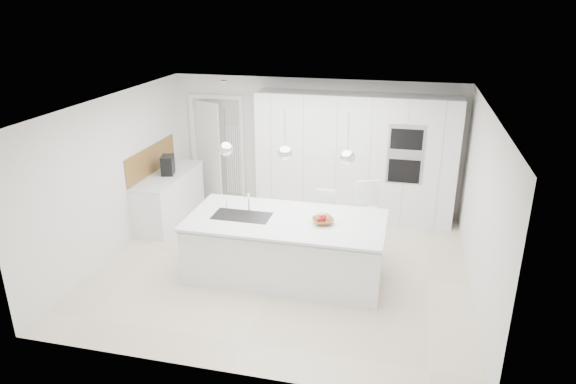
% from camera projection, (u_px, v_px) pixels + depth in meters
% --- Properties ---
extents(floor, '(5.50, 5.50, 0.00)m').
position_uv_depth(floor, '(284.00, 265.00, 7.94)').
color(floor, beige).
rests_on(floor, ground).
extents(wall_back, '(5.50, 0.00, 5.50)m').
position_uv_depth(wall_back, '(315.00, 145.00, 9.77)').
color(wall_back, white).
rests_on(wall_back, ground).
extents(wall_left, '(0.00, 5.00, 5.00)m').
position_uv_depth(wall_left, '(114.00, 175.00, 8.08)').
color(wall_left, white).
rests_on(wall_left, ground).
extents(ceiling, '(5.50, 5.50, 0.00)m').
position_uv_depth(ceiling, '(283.00, 104.00, 7.05)').
color(ceiling, white).
rests_on(ceiling, wall_back).
extents(tall_cabinets, '(3.60, 0.60, 2.30)m').
position_uv_depth(tall_cabinets, '(355.00, 157.00, 9.36)').
color(tall_cabinets, white).
rests_on(tall_cabinets, floor).
extents(oven_stack, '(0.62, 0.04, 1.05)m').
position_uv_depth(oven_stack, '(405.00, 155.00, 8.81)').
color(oven_stack, '#A5A5A8').
rests_on(oven_stack, tall_cabinets).
extents(doorway_frame, '(1.11, 0.08, 2.13)m').
position_uv_depth(doorway_frame, '(218.00, 150.00, 10.24)').
color(doorway_frame, white).
rests_on(doorway_frame, floor).
extents(hallway_door, '(0.76, 0.38, 2.00)m').
position_uv_depth(hallway_door, '(205.00, 151.00, 10.25)').
color(hallway_door, white).
rests_on(hallway_door, floor).
extents(radiator, '(0.32, 0.04, 1.40)m').
position_uv_depth(radiator, '(233.00, 160.00, 10.22)').
color(radiator, white).
rests_on(radiator, floor).
extents(left_base_cabinets, '(0.60, 1.80, 0.86)m').
position_uv_depth(left_base_cabinets, '(169.00, 198.00, 9.40)').
color(left_base_cabinets, white).
rests_on(left_base_cabinets, floor).
extents(left_worktop, '(0.62, 1.82, 0.04)m').
position_uv_depth(left_worktop, '(167.00, 175.00, 9.24)').
color(left_worktop, white).
rests_on(left_worktop, left_base_cabinets).
extents(oak_backsplash, '(0.02, 1.80, 0.50)m').
position_uv_depth(oak_backsplash, '(151.00, 160.00, 9.21)').
color(oak_backsplash, olive).
rests_on(oak_backsplash, wall_left).
extents(island_base, '(2.80, 1.20, 0.86)m').
position_uv_depth(island_base, '(285.00, 250.00, 7.49)').
color(island_base, white).
rests_on(island_base, floor).
extents(island_worktop, '(2.84, 1.40, 0.04)m').
position_uv_depth(island_worktop, '(286.00, 220.00, 7.37)').
color(island_worktop, white).
rests_on(island_worktop, island_base).
extents(island_sink, '(0.84, 0.44, 0.18)m').
position_uv_depth(island_sink, '(242.00, 221.00, 7.49)').
color(island_sink, '#3F3F42').
rests_on(island_sink, island_worktop).
extents(island_tap, '(0.02, 0.02, 0.30)m').
position_uv_depth(island_tap, '(249.00, 202.00, 7.58)').
color(island_tap, white).
rests_on(island_tap, island_worktop).
extents(pendant_left, '(0.20, 0.20, 0.20)m').
position_uv_depth(pendant_left, '(226.00, 149.00, 7.15)').
color(pendant_left, white).
rests_on(pendant_left, ceiling).
extents(pendant_mid, '(0.20, 0.20, 0.20)m').
position_uv_depth(pendant_mid, '(285.00, 153.00, 6.97)').
color(pendant_mid, white).
rests_on(pendant_mid, ceiling).
extents(pendant_right, '(0.20, 0.20, 0.20)m').
position_uv_depth(pendant_right, '(347.00, 157.00, 6.78)').
color(pendant_right, white).
rests_on(pendant_right, ceiling).
extents(fruit_bowl, '(0.39, 0.39, 0.07)m').
position_uv_depth(fruit_bowl, '(323.00, 221.00, 7.20)').
color(fruit_bowl, olive).
rests_on(fruit_bowl, island_worktop).
extents(espresso_machine, '(0.28, 0.36, 0.34)m').
position_uv_depth(espresso_machine, '(168.00, 165.00, 9.18)').
color(espresso_machine, black).
rests_on(espresso_machine, left_worktop).
extents(bar_stool_left, '(0.34, 0.48, 1.03)m').
position_uv_depth(bar_stool_left, '(324.00, 223.00, 8.16)').
color(bar_stool_left, white).
rests_on(bar_stool_left, floor).
extents(bar_stool_right, '(0.56, 0.65, 1.19)m').
position_uv_depth(bar_stool_right, '(365.00, 220.00, 8.06)').
color(bar_stool_right, white).
rests_on(bar_stool_right, floor).
extents(apple_a, '(0.09, 0.09, 0.09)m').
position_uv_depth(apple_a, '(323.00, 218.00, 7.23)').
color(apple_a, '#AB0A15').
rests_on(apple_a, fruit_bowl).
extents(apple_b, '(0.07, 0.07, 0.07)m').
position_uv_depth(apple_b, '(320.00, 220.00, 7.17)').
color(apple_b, '#AB0A15').
rests_on(apple_b, fruit_bowl).
extents(apple_c, '(0.08, 0.08, 0.08)m').
position_uv_depth(apple_c, '(324.00, 218.00, 7.21)').
color(apple_c, '#AB0A15').
rests_on(apple_c, fruit_bowl).
extents(banana_bunch, '(0.23, 0.16, 0.20)m').
position_uv_depth(banana_bunch, '(323.00, 216.00, 7.18)').
color(banana_bunch, gold).
rests_on(banana_bunch, fruit_bowl).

